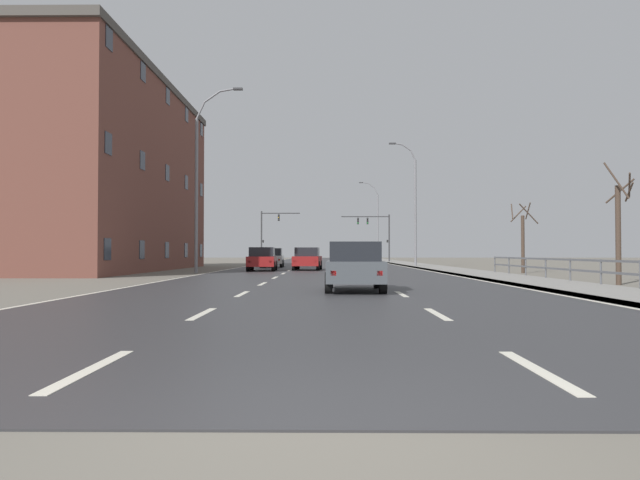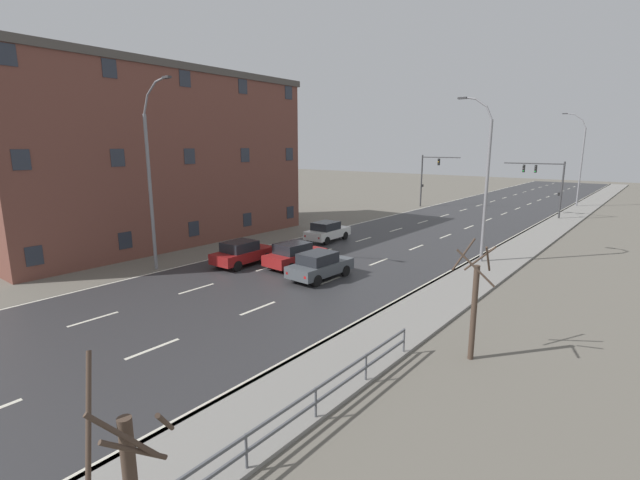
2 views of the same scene
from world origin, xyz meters
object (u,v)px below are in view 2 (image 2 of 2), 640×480
at_px(street_lamp_midground, 485,183).
at_px(car_distant, 242,253).
at_px(traffic_signal_left, 428,173).
at_px(car_near_left, 320,265).
at_px(car_near_right, 295,255).
at_px(traffic_signal_right, 546,179).
at_px(street_lamp_distant, 580,162).
at_px(street_lamp_left_bank, 151,181).
at_px(brick_building, 149,157).
at_px(car_far_right, 327,231).

relative_size(street_lamp_midground, car_distant, 2.52).
height_order(traffic_signal_left, car_distant, traffic_signal_left).
distance_m(car_near_left, car_near_right, 2.95).
relative_size(traffic_signal_right, traffic_signal_left, 0.94).
xyz_separation_m(street_lamp_distant, car_near_left, (-5.80, -44.00, -4.76)).
bearing_deg(street_lamp_left_bank, car_near_right, 41.83).
height_order(street_lamp_left_bank, car_near_right, street_lamp_left_bank).
height_order(traffic_signal_right, brick_building, brick_building).
height_order(street_lamp_distant, car_near_left, street_lamp_distant).
height_order(street_lamp_distant, brick_building, brick_building).
height_order(street_lamp_midground, car_near_right, street_lamp_midground).
bearing_deg(traffic_signal_left, car_near_left, -74.99).
bearing_deg(street_lamp_left_bank, traffic_signal_left, 89.46).
bearing_deg(brick_building, car_distant, -6.12).
bearing_deg(car_far_right, street_lamp_midground, 2.42).
height_order(street_lamp_midground, car_distant, street_lamp_midground).
bearing_deg(traffic_signal_left, street_lamp_distant, 38.72).
bearing_deg(car_distant, brick_building, 171.97).
bearing_deg(car_near_right, traffic_signal_right, 79.18).
relative_size(car_near_left, car_near_right, 0.99).
bearing_deg(car_near_left, traffic_signal_left, 106.83).
bearing_deg(street_lamp_left_bank, car_far_right, 76.58).
relative_size(street_lamp_left_bank, traffic_signal_right, 1.86).
xyz_separation_m(traffic_signal_right, traffic_signal_left, (-13.43, 0.54, 0.03)).
relative_size(street_lamp_midground, car_near_left, 2.52).
xyz_separation_m(car_near_left, car_far_right, (-5.93, 8.41, 0.00)).
bearing_deg(car_far_right, car_distant, -90.47).
height_order(street_lamp_left_bank, car_near_left, street_lamp_left_bank).
relative_size(car_far_right, brick_building, 0.17).
height_order(car_near_left, car_far_right, same).
distance_m(traffic_signal_left, car_near_left, 33.70).
relative_size(traffic_signal_right, car_near_right, 1.43).
xyz_separation_m(traffic_signal_right, brick_building, (-22.41, -31.27, 2.45)).
xyz_separation_m(car_near_left, car_distant, (-5.71, -0.71, 0.00)).
bearing_deg(street_lamp_midground, traffic_signal_right, 92.78).
relative_size(street_lamp_distant, brick_building, 0.47).
bearing_deg(car_near_left, street_lamp_distant, 84.31).
bearing_deg(car_distant, street_lamp_left_bank, -132.37).
relative_size(car_near_left, car_distant, 1.00).
height_order(street_lamp_distant, traffic_signal_left, street_lamp_distant).
distance_m(car_near_right, car_far_right, 8.06).
bearing_deg(car_far_right, car_near_right, -68.78).
relative_size(traffic_signal_right, brick_building, 0.25).
distance_m(street_lamp_midground, traffic_signal_left, 27.31).
bearing_deg(car_far_right, traffic_signal_right, 63.70).
bearing_deg(traffic_signal_left, car_distant, -84.87).
height_order(traffic_signal_right, car_far_right, traffic_signal_right).
relative_size(car_near_right, car_far_right, 1.01).
distance_m(traffic_signal_left, car_distant, 33.40).
height_order(street_lamp_midground, car_near_left, street_lamp_midground).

